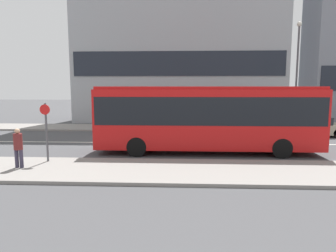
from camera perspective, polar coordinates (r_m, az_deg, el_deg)
The scene contains 10 objects.
ground_plane at distance 18.50m, azimuth -8.82°, elevation -3.15°, with size 120.00×120.00×0.00m, color #444447.
sidewalk_near at distance 12.59m, azimuth -14.60°, elevation -8.06°, with size 44.00×3.50×0.13m.
sidewalk_far at distance 24.57m, azimuth -5.89°, elevation -0.33°, with size 44.00×3.50×0.13m.
lane_centerline at distance 18.50m, azimuth -8.82°, elevation -3.14°, with size 41.80×0.16×0.01m.
apartment_block_left_tower at distance 30.96m, azimuth 2.05°, elevation 19.63°, with size 19.82×5.99×19.82m.
city_bus at distance 15.47m, azimuth 7.40°, elevation 2.11°, with size 11.25×2.56×3.40m.
parked_car_0 at distance 23.05m, azimuth 25.56°, elevation -0.12°, with size 4.41×1.90×1.33m.
pedestrian_near_stop at distance 13.46m, azimuth -26.64°, elevation -3.37°, with size 0.35×0.34×1.61m.
bus_stop_sign at distance 14.02m, azimuth -22.18°, elevation -0.27°, with size 0.44×0.12×2.55m.
street_lamp at distance 24.71m, azimuth 23.39°, elevation 10.44°, with size 0.36×0.36×8.00m.
Camera 1 is at (3.72, -17.81, 3.38)m, focal length 32.00 mm.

